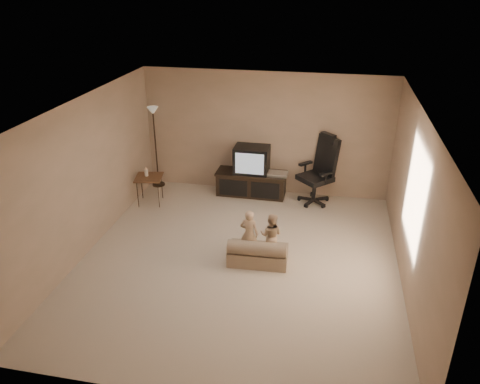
{
  "coord_description": "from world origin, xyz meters",
  "views": [
    {
      "loc": [
        1.26,
        -6.2,
        4.2
      ],
      "look_at": [
        -0.1,
        0.6,
        0.93
      ],
      "focal_mm": 35.0,
      "sensor_mm": 36.0,
      "label": 1
    }
  ],
  "objects_px": {
    "tv_stand": "(252,175)",
    "toddler_left": "(249,234)",
    "office_chair": "(318,179)",
    "side_table": "(149,178)",
    "child_sofa": "(258,253)",
    "toddler_right": "(271,235)",
    "floor_lamp": "(154,129)"
  },
  "relations": [
    {
      "from": "side_table",
      "to": "toddler_left",
      "type": "distance_m",
      "value": 2.77
    },
    {
      "from": "office_chair",
      "to": "side_table",
      "type": "distance_m",
      "value": 3.35
    },
    {
      "from": "tv_stand",
      "to": "floor_lamp",
      "type": "distance_m",
      "value": 2.23
    },
    {
      "from": "toddler_right",
      "to": "toddler_left",
      "type": "bearing_deg",
      "value": 20.19
    },
    {
      "from": "floor_lamp",
      "to": "toddler_left",
      "type": "bearing_deg",
      "value": -44.41
    },
    {
      "from": "tv_stand",
      "to": "toddler_left",
      "type": "relative_size",
      "value": 1.75
    },
    {
      "from": "floor_lamp",
      "to": "toddler_right",
      "type": "distance_m",
      "value": 3.71
    },
    {
      "from": "office_chair",
      "to": "toddler_right",
      "type": "height_order",
      "value": "office_chair"
    },
    {
      "from": "tv_stand",
      "to": "toddler_right",
      "type": "distance_m",
      "value": 2.35
    },
    {
      "from": "tv_stand",
      "to": "office_chair",
      "type": "height_order",
      "value": "office_chair"
    },
    {
      "from": "side_table",
      "to": "child_sofa",
      "type": "xyz_separation_m",
      "value": [
        2.46,
        -1.72,
        -0.36
      ]
    },
    {
      "from": "side_table",
      "to": "floor_lamp",
      "type": "relative_size",
      "value": 0.44
    },
    {
      "from": "office_chair",
      "to": "side_table",
      "type": "bearing_deg",
      "value": -123.09
    },
    {
      "from": "office_chair",
      "to": "child_sofa",
      "type": "bearing_deg",
      "value": -63.74
    },
    {
      "from": "side_table",
      "to": "tv_stand",
      "type": "bearing_deg",
      "value": 22.17
    },
    {
      "from": "floor_lamp",
      "to": "toddler_left",
      "type": "distance_m",
      "value": 3.51
    },
    {
      "from": "tv_stand",
      "to": "side_table",
      "type": "bearing_deg",
      "value": -157.51
    },
    {
      "from": "child_sofa",
      "to": "toddler_left",
      "type": "xyz_separation_m",
      "value": [
        -0.17,
        0.18,
        0.23
      ]
    },
    {
      "from": "office_chair",
      "to": "floor_lamp",
      "type": "relative_size",
      "value": 0.81
    },
    {
      "from": "tv_stand",
      "to": "child_sofa",
      "type": "relative_size",
      "value": 1.54
    },
    {
      "from": "child_sofa",
      "to": "toddler_left",
      "type": "distance_m",
      "value": 0.34
    },
    {
      "from": "floor_lamp",
      "to": "toddler_left",
      "type": "height_order",
      "value": "floor_lamp"
    },
    {
      "from": "office_chair",
      "to": "child_sofa",
      "type": "distance_m",
      "value": 2.58
    },
    {
      "from": "office_chair",
      "to": "child_sofa",
      "type": "xyz_separation_m",
      "value": [
        -0.81,
        -2.43,
        -0.32
      ]
    },
    {
      "from": "tv_stand",
      "to": "toddler_left",
      "type": "bearing_deg",
      "value": -80.65
    },
    {
      "from": "child_sofa",
      "to": "floor_lamp",
      "type": "bearing_deg",
      "value": 133.12
    },
    {
      "from": "tv_stand",
      "to": "side_table",
      "type": "height_order",
      "value": "tv_stand"
    },
    {
      "from": "child_sofa",
      "to": "toddler_right",
      "type": "height_order",
      "value": "toddler_right"
    },
    {
      "from": "office_chair",
      "to": "side_table",
      "type": "height_order",
      "value": "office_chair"
    },
    {
      "from": "child_sofa",
      "to": "toddler_right",
      "type": "bearing_deg",
      "value": 54.62
    },
    {
      "from": "toddler_left",
      "to": "toddler_right",
      "type": "height_order",
      "value": "toddler_left"
    },
    {
      "from": "tv_stand",
      "to": "floor_lamp",
      "type": "xyz_separation_m",
      "value": [
        -2.07,
        0.06,
        0.83
      ]
    }
  ]
}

